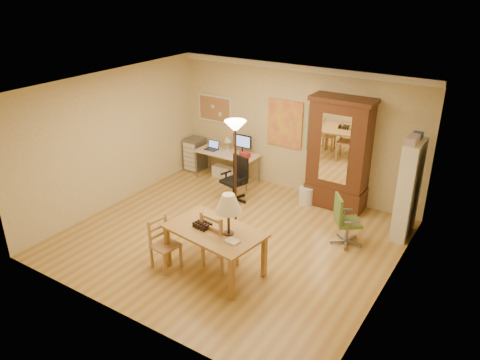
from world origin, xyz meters
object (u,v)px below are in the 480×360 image
Objects in this scene: armoire at (338,161)px; bookshelf at (408,190)px; dining_table at (219,223)px; computer_desk at (229,163)px; office_chair_black at (235,189)px; office_chair_green at (345,231)px.

armoire reaches higher than bookshelf.
armoire is (0.62, 3.18, 0.08)m from dining_table.
armoire is (2.54, 0.09, 0.58)m from computer_desk.
bookshelf is (3.31, 0.48, 0.63)m from office_chair_black.
office_chair_green is 0.52× the size of bookshelf.
armoire reaches higher than computer_desk.
computer_desk is 1.10m from office_chair_black.
computer_desk is 3.47m from office_chair_green.
armoire is at bearing 118.82° from office_chair_green.
dining_table is at bearing -125.24° from office_chair_green.
dining_table reaches higher than computer_desk.
office_chair_green is 0.41× the size of armoire.
armoire is 1.26× the size of bookshelf.
office_chair_green is (1.33, 1.89, -0.65)m from dining_table.
armoire reaches higher than office_chair_green.
computer_desk is at bearing 121.70° from dining_table.
armoire reaches higher than office_chair_black.
office_chair_black is at bearing -171.81° from bookshelf.
computer_desk is at bearing 174.96° from bookshelf.
bookshelf is (0.76, 0.85, 0.64)m from office_chair_green.
armoire is at bearing 78.92° from dining_table.
office_chair_green is 1.65m from armoire.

